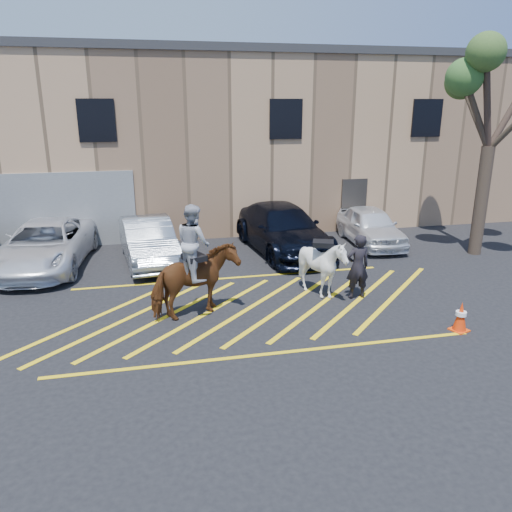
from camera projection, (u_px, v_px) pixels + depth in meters
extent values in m
plane|color=black|center=(246.00, 305.00, 13.44)|extent=(90.00, 90.00, 0.00)
imported|color=white|center=(45.00, 245.00, 16.28)|extent=(3.00, 5.63, 1.50)
imported|color=#969EA4|center=(148.00, 241.00, 16.84)|extent=(2.13, 4.68, 1.49)
imported|color=black|center=(283.00, 229.00, 18.09)|extent=(2.91, 5.90, 1.65)
imported|color=white|center=(370.00, 226.00, 19.01)|extent=(1.95, 4.26, 1.42)
imported|color=black|center=(358.00, 267.00, 13.68)|extent=(0.68, 0.46, 1.83)
cube|color=tan|center=(196.00, 140.00, 23.60)|extent=(32.00, 10.00, 7.00)
cube|color=#2D2D30|center=(193.00, 57.00, 22.52)|extent=(32.20, 10.20, 0.30)
cube|color=black|center=(97.00, 120.00, 17.75)|extent=(1.30, 0.08, 1.50)
cube|color=black|center=(286.00, 119.00, 19.19)|extent=(1.30, 0.08, 1.50)
cube|color=black|center=(427.00, 118.00, 20.42)|extent=(1.30, 0.08, 1.50)
cube|color=#38332D|center=(353.00, 205.00, 20.84)|extent=(1.10, 0.08, 2.20)
cube|color=yellow|center=(81.00, 324.00, 12.30)|extent=(4.20, 4.20, 0.01)
cube|color=yellow|center=(125.00, 320.00, 12.51)|extent=(4.20, 4.20, 0.01)
cube|color=yellow|center=(167.00, 316.00, 12.73)|extent=(4.20, 4.20, 0.01)
cube|color=yellow|center=(208.00, 312.00, 12.95)|extent=(4.20, 4.20, 0.01)
cube|color=yellow|center=(248.00, 309.00, 13.16)|extent=(4.20, 4.20, 0.01)
cube|color=yellow|center=(286.00, 306.00, 13.38)|extent=(4.20, 4.20, 0.01)
cube|color=yellow|center=(323.00, 302.00, 13.59)|extent=(4.20, 4.20, 0.01)
cube|color=yellow|center=(359.00, 299.00, 13.81)|extent=(4.20, 4.20, 0.01)
cube|color=yellow|center=(394.00, 296.00, 14.02)|extent=(4.20, 4.20, 0.01)
cube|color=yellow|center=(232.00, 278.00, 15.49)|extent=(9.50, 0.12, 0.01)
cube|color=yellow|center=(271.00, 354.00, 10.83)|extent=(9.50, 0.12, 0.01)
imported|color=brown|center=(195.00, 282.00, 12.48)|extent=(2.41, 1.76, 1.85)
imported|color=#A7A8B1|center=(193.00, 242.00, 12.18)|extent=(1.01, 1.12, 1.89)
cube|color=black|center=(194.00, 257.00, 12.29)|extent=(0.64, 0.69, 0.14)
imported|color=white|center=(322.00, 267.00, 13.82)|extent=(1.86, 1.96, 1.72)
cube|color=black|center=(323.00, 244.00, 13.62)|extent=(0.69, 0.63, 0.14)
cube|color=#FF440A|center=(459.00, 330.00, 11.94)|extent=(0.49, 0.49, 0.03)
cone|color=red|center=(461.00, 316.00, 11.83)|extent=(0.32, 0.32, 0.70)
cylinder|color=white|center=(461.00, 314.00, 11.81)|extent=(0.25, 0.25, 0.10)
cylinder|color=#47392B|center=(481.00, 201.00, 17.45)|extent=(0.44, 0.44, 3.80)
cylinder|color=#45342A|center=(511.00, 110.00, 16.83)|extent=(1.76, 0.51, 2.68)
cylinder|color=#4E3E2F|center=(475.00, 115.00, 17.37)|extent=(0.33, 1.88, 2.34)
cylinder|color=#4D3C2F|center=(477.00, 114.00, 16.45)|extent=(1.40, 0.20, 2.39)
cylinder|color=#423128|center=(487.00, 103.00, 16.11)|extent=(1.16, 0.77, 3.11)
sphere|color=#3D6029|center=(462.00, 82.00, 17.83)|extent=(1.20, 1.20, 1.20)
sphere|color=#3A652B|center=(465.00, 77.00, 15.98)|extent=(1.20, 1.20, 1.20)
sphere|color=#44642B|center=(486.00, 52.00, 15.32)|extent=(1.20, 1.20, 1.20)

